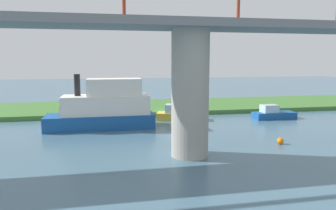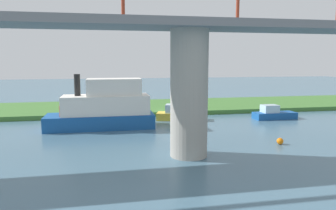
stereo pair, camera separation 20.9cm
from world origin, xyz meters
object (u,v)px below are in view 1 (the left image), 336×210
at_px(skiff_small, 104,108).
at_px(pontoon_yellow, 273,114).
at_px(mooring_post, 140,107).
at_px(motorboat_white, 104,116).
at_px(riverboat_paddlewheel, 179,114).
at_px(person_on_bank, 136,105).
at_px(marker_buoy, 280,141).
at_px(bridge_pylon, 190,94).

height_order(skiff_small, pontoon_yellow, skiff_small).
xyz_separation_m(mooring_post, skiff_small, (4.08, 6.48, 0.99)).
height_order(motorboat_white, riverboat_paddlewheel, motorboat_white).
xyz_separation_m(person_on_bank, mooring_post, (-0.42, -0.13, -0.31)).
distance_m(skiff_small, marker_buoy, 15.79).
relative_size(motorboat_white, pontoon_yellow, 1.11).
height_order(bridge_pylon, motorboat_white, bridge_pylon).
relative_size(skiff_small, pontoon_yellow, 2.13).
bearing_deg(skiff_small, pontoon_yellow, -176.15).
relative_size(bridge_pylon, skiff_small, 0.83).
bearing_deg(skiff_small, marker_buoy, 146.33).
bearing_deg(riverboat_paddlewheel, motorboat_white, -5.90).
relative_size(person_on_bank, skiff_small, 0.14).
xyz_separation_m(bridge_pylon, motorboat_white, (5.52, -13.56, -3.54)).
bearing_deg(marker_buoy, skiff_small, -33.67).
xyz_separation_m(skiff_small, marker_buoy, (-13.07, 8.70, -1.63)).
bearing_deg(riverboat_paddlewheel, bridge_pylon, 79.79).
bearing_deg(skiff_small, mooring_post, -122.16).
bearing_deg(skiff_small, riverboat_paddlewheel, -161.66).
bearing_deg(pontoon_yellow, person_on_bank, -19.61).
height_order(mooring_post, skiff_small, skiff_small).
relative_size(mooring_post, riverboat_paddlewheel, 0.15).
bearing_deg(bridge_pylon, pontoon_yellow, -137.82).
bearing_deg(person_on_bank, bridge_pylon, 96.44).
relative_size(pontoon_yellow, marker_buoy, 9.35).
bearing_deg(skiff_small, person_on_bank, -119.93).
relative_size(bridge_pylon, pontoon_yellow, 1.77).
bearing_deg(skiff_small, bridge_pylon, 118.54).
relative_size(bridge_pylon, riverboat_paddlewheel, 1.57).
bearing_deg(marker_buoy, mooring_post, -59.38).
bearing_deg(bridge_pylon, riverboat_paddlewheel, -100.21).
relative_size(motorboat_white, riverboat_paddlewheel, 0.98).
distance_m(mooring_post, riverboat_paddlewheel, 5.41).
relative_size(skiff_small, marker_buoy, 19.89).
distance_m(skiff_small, pontoon_yellow, 18.17).
bearing_deg(motorboat_white, pontoon_yellow, 173.12).
bearing_deg(bridge_pylon, marker_buoy, -169.11).
xyz_separation_m(skiff_small, pontoon_yellow, (-18.08, -1.22, -1.33)).
bearing_deg(mooring_post, pontoon_yellow, 159.39).
xyz_separation_m(mooring_post, marker_buoy, (-8.99, 15.19, -0.64)).
relative_size(bridge_pylon, marker_buoy, 16.59).
bearing_deg(motorboat_white, skiff_small, 89.97).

